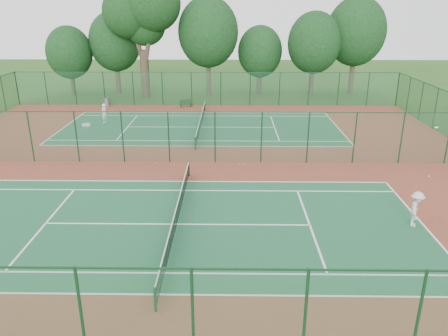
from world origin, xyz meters
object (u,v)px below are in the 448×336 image
at_px(trash_bin, 107,102).
at_px(big_tree, 142,11).
at_px(bench, 186,103).
at_px(player_far, 104,113).
at_px(kit_bag, 86,125).
at_px(player_near, 416,209).

relative_size(trash_bin, big_tree, 0.07).
relative_size(trash_bin, bench, 0.64).
xyz_separation_m(player_far, kit_bag, (-1.33, -1.18, -0.76)).
bearing_deg(player_near, big_tree, 54.33).
bearing_deg(trash_bin, kit_bag, -87.71).
bearing_deg(player_near, kit_bag, 73.56).
xyz_separation_m(player_near, trash_bin, (-21.79, 26.18, -0.44)).
height_order(player_far, bench, player_far).
height_order(trash_bin, big_tree, big_tree).
xyz_separation_m(player_far, trash_bin, (-1.65, 6.87, -0.45)).
bearing_deg(player_near, player_far, 69.95).
bearing_deg(kit_bag, bench, 38.86).
distance_m(trash_bin, bench, 8.32).
height_order(player_near, kit_bag, player_near).
height_order(player_far, big_tree, big_tree).
distance_m(player_near, big_tree, 37.19).
distance_m(bench, big_tree, 11.44).
relative_size(player_near, player_far, 0.99).
bearing_deg(big_tree, player_far, -98.25).
distance_m(player_near, player_far, 27.91).
relative_size(player_near, trash_bin, 1.99).
height_order(player_near, big_tree, big_tree).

